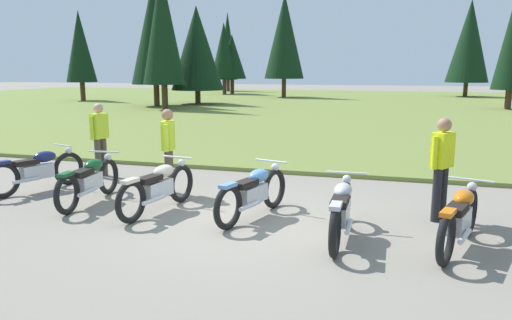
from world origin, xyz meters
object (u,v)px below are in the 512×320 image
Objects in this scene: motorcycle_silver at (341,210)px; rider_checking_bike at (442,163)px; motorcycle_navy at (38,170)px; rider_near_row_end at (168,146)px; motorcycle_sky_blue at (253,192)px; motorcycle_orange at (460,218)px; motorcycle_british_green at (89,180)px; rider_in_hivis_vest at (100,135)px; motorcycle_cream at (158,187)px.

motorcycle_silver is 2.02m from rider_checking_bike.
motorcycle_navy is 2.73m from rider_near_row_end.
motorcycle_orange is (3.09, -0.58, 0.00)m from motorcycle_sky_blue.
motorcycle_british_green is (1.55, -0.49, 0.00)m from motorcycle_navy.
rider_in_hivis_vest is 2.41m from rider_near_row_end.
motorcycle_british_green is 1.02× the size of motorcycle_sky_blue.
motorcycle_orange is 1.22× the size of rider_checking_bike.
motorcycle_sky_blue is 1.01× the size of motorcycle_orange.
motorcycle_navy is 1.20× the size of rider_near_row_end.
motorcycle_sky_blue is 1.23× the size of rider_near_row_end.
motorcycle_navy is 7.61m from rider_checking_bike.
motorcycle_navy is 6.27m from motorcycle_silver.
motorcycle_cream is at bearing 170.99° from motorcycle_silver.
rider_in_hivis_vest reaches higher than motorcycle_sky_blue.
rider_in_hivis_vest is 1.00× the size of rider_checking_bike.
motorcycle_sky_blue is at bearing -25.58° from rider_in_hivis_vest.
motorcycle_silver is at bearing -10.25° from motorcycle_navy.
motorcycle_sky_blue is 3.15m from motorcycle_orange.
rider_checking_bike is at bearing 10.41° from motorcycle_cream.
motorcycle_cream is 1.25× the size of rider_checking_bike.
motorcycle_cream is 4.69m from rider_checking_bike.
rider_near_row_end is (1.08, 1.05, 0.51)m from motorcycle_british_green.
rider_in_hivis_vest is at bearing 169.58° from rider_checking_bike.
rider_checking_bike is at bearing 6.79° from motorcycle_british_green.
motorcycle_cream and motorcycle_sky_blue have the same top height.
motorcycle_silver is at bearing -7.71° from motorcycle_british_green.
motorcycle_silver is 1.26× the size of rider_near_row_end.
motorcycle_british_green is 1.26× the size of rider_checking_bike.
rider_in_hivis_vest and rider_checking_bike have the same top height.
motorcycle_british_green is 1.26× the size of rider_near_row_end.
motorcycle_cream is 1.03× the size of motorcycle_orange.
motorcycle_cream is at bearing -39.94° from rider_in_hivis_vest.
rider_near_row_end reaches higher than motorcycle_cream.
rider_in_hivis_vest and rider_near_row_end have the same top height.
rider_checking_bike is (7.16, -1.32, 0.00)m from rider_in_hivis_vest.
rider_near_row_end is (-5.13, 1.62, 0.51)m from motorcycle_orange.
motorcycle_orange is at bearing -17.54° from rider_near_row_end.
rider_in_hivis_vest is at bearing 154.42° from motorcycle_sky_blue.
motorcycle_british_green is 2.38m from rider_in_hivis_vest.
motorcycle_navy is at bearing -178.27° from rider_checking_bike.
rider_checking_bike is at bearing -3.82° from rider_near_row_end.
motorcycle_british_green is at bearing -61.10° from rider_in_hivis_vest.
motorcycle_british_green is at bearing 175.17° from motorcycle_cream.
motorcycle_british_green is 1.59m from rider_near_row_end.
motorcycle_sky_blue is at bearing 4.41° from motorcycle_cream.
rider_in_hivis_vest is (-1.12, 2.04, 0.51)m from motorcycle_british_green.
motorcycle_navy is 3.06m from motorcycle_cream.
motorcycle_sky_blue is at bearing -5.94° from motorcycle_navy.
motorcycle_cream is 1.25× the size of rider_in_hivis_vest.
motorcycle_navy is at bearing 169.75° from motorcycle_silver.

